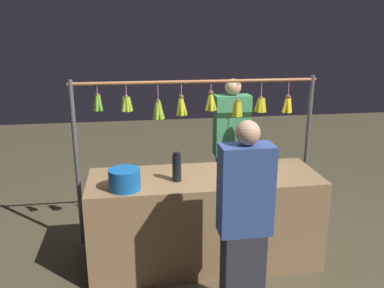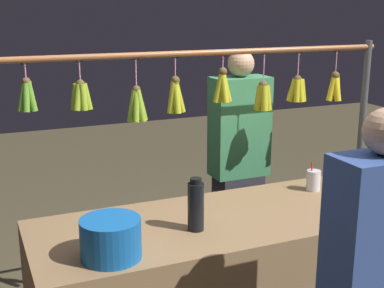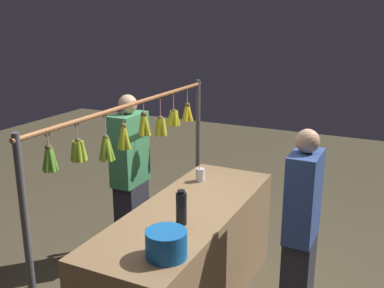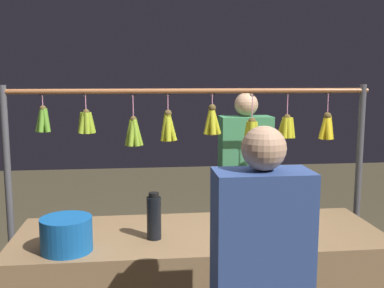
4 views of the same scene
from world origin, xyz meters
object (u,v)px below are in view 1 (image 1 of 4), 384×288
object	(u,v)px
vendor_person	(231,152)
customer_person	(244,228)
water_bottle	(177,167)
drink_cup	(262,161)
blue_bucket	(125,179)

from	to	relation	value
vendor_person	customer_person	distance (m)	1.69
vendor_person	customer_person	size ratio (longest dim) A/B	1.04
customer_person	water_bottle	bearing A→B (deg)	-63.38
customer_person	drink_cup	bearing A→B (deg)	-114.33
water_bottle	drink_cup	distance (m)	0.87
blue_bucket	customer_person	xyz separation A→B (m)	(-0.82, 0.64, -0.17)
blue_bucket	customer_person	size ratio (longest dim) A/B	0.17
water_bottle	customer_person	xyz separation A→B (m)	(-0.38, 0.76, -0.20)
vendor_person	customer_person	bearing A→B (deg)	79.03
vendor_person	water_bottle	bearing A→B (deg)	51.85
vendor_person	customer_person	xyz separation A→B (m)	(0.32, 1.66, -0.03)
blue_bucket	drink_cup	world-z (taller)	blue_bucket
blue_bucket	water_bottle	bearing A→B (deg)	-164.26
water_bottle	blue_bucket	size ratio (longest dim) A/B	0.99
blue_bucket	drink_cup	distance (m)	1.33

